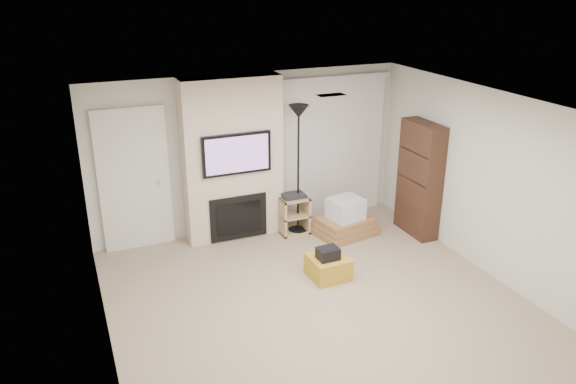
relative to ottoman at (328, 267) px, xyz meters
name	(u,v)px	position (x,y,z in m)	size (l,w,h in m)	color
floor	(326,312)	(-0.41, -0.77, -0.15)	(5.00, 5.50, 0.00)	tan
ceiling	(331,112)	(-0.41, -0.77, 2.35)	(5.00, 5.50, 0.00)	white
wall_back	(250,153)	(-0.41, 1.98, 1.10)	(5.00, 2.50, 0.00)	beige
wall_front	(498,362)	(-0.41, -3.52, 1.10)	(5.00, 2.50, 0.00)	beige
wall_left	(101,259)	(-2.91, -0.77, 1.10)	(5.50, 2.50, 0.00)	beige
wall_right	(500,189)	(2.09, -0.77, 1.10)	(5.50, 2.50, 0.00)	beige
hvac_vent	(331,95)	(-0.01, 0.03, 2.35)	(0.35, 0.18, 0.01)	silver
ottoman	(328,267)	(0.00, 0.00, 0.00)	(0.50, 0.50, 0.30)	#BC8C26
black_bag	(328,253)	(-0.03, -0.04, 0.23)	(0.28, 0.22, 0.16)	black
fireplace_wall	(233,160)	(-0.76, 1.77, 1.09)	(1.50, 0.47, 2.50)	beige
entry_door	(134,181)	(-2.21, 1.95, 0.90)	(1.02, 0.11, 2.14)	silver
vertical_blinds	(331,143)	(0.99, 1.93, 1.12)	(1.98, 0.10, 2.37)	silver
floor_lamp	(299,134)	(0.20, 1.49, 1.47)	(0.30, 0.30, 2.06)	black
av_stand	(293,212)	(0.12, 1.49, 0.20)	(0.45, 0.38, 0.66)	tan
box_stack	(345,221)	(0.85, 1.11, 0.08)	(1.01, 0.83, 0.60)	#9B683E
bookshelf	(420,179)	(1.93, 0.74, 0.75)	(0.30, 0.80, 1.80)	#301C12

